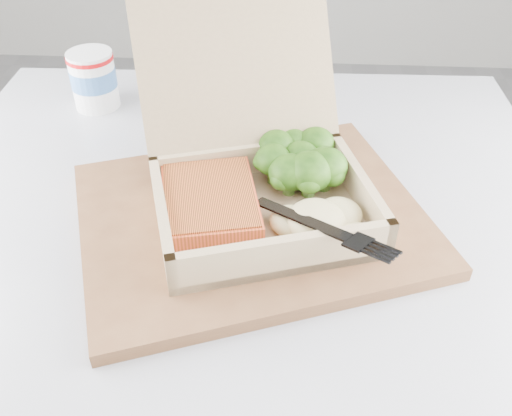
# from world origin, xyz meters

# --- Properties ---
(cafe_table) EXTENTS (0.79, 0.79, 0.72)m
(cafe_table) POSITION_xyz_m (-0.11, -0.01, 0.53)
(cafe_table) COLOR black
(cafe_table) RESTS_ON floor
(serving_tray) EXTENTS (0.44, 0.40, 0.02)m
(serving_tray) POSITION_xyz_m (-0.10, -0.00, 0.73)
(serving_tray) COLOR brown
(serving_tray) RESTS_ON cafe_table
(takeout_container) EXTENTS (0.29, 0.32, 0.19)m
(takeout_container) POSITION_xyz_m (-0.09, 0.02, 0.78)
(takeout_container) COLOR #9E845F
(takeout_container) RESTS_ON serving_tray
(salmon_fillet) EXTENTS (0.12, 0.14, 0.03)m
(salmon_fillet) POSITION_xyz_m (-0.14, -0.02, 0.76)
(salmon_fillet) COLOR #E9532D
(salmon_fillet) RESTS_ON takeout_container
(broccoli_pile) EXTENTS (0.11, 0.11, 0.04)m
(broccoli_pile) POSITION_xyz_m (-0.04, 0.05, 0.77)
(broccoli_pile) COLOR #447F1C
(broccoli_pile) RESTS_ON takeout_container
(mashed_potatoes) EXTENTS (0.10, 0.09, 0.03)m
(mashed_potatoes) POSITION_xyz_m (-0.03, -0.05, 0.76)
(mashed_potatoes) COLOR beige
(mashed_potatoes) RESTS_ON takeout_container
(plastic_fork) EXTENTS (0.14, 0.13, 0.03)m
(plastic_fork) POSITION_xyz_m (-0.06, -0.04, 0.77)
(plastic_fork) COLOR black
(plastic_fork) RESTS_ON mashed_potatoes
(paper_cup) EXTENTS (0.07, 0.07, 0.08)m
(paper_cup) POSITION_xyz_m (-0.34, 0.25, 0.76)
(paper_cup) COLOR white
(paper_cup) RESTS_ON cafe_table
(receipt) EXTENTS (0.12, 0.17, 0.00)m
(receipt) POSITION_xyz_m (-0.11, 0.20, 0.72)
(receipt) COLOR white
(receipt) RESTS_ON cafe_table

